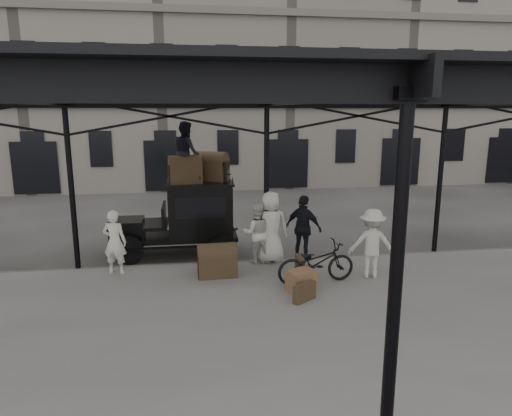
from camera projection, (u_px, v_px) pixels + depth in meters
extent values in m
plane|color=#383533|center=(280.00, 292.00, 10.76)|extent=(120.00, 120.00, 0.00)
cube|color=slate|center=(301.00, 328.00, 8.81)|extent=(28.00, 8.00, 0.15)
cylinder|color=black|center=(266.00, 188.00, 12.24)|extent=(0.14, 0.14, 4.30)
cylinder|color=black|center=(394.00, 313.00, 4.70)|extent=(0.14, 0.14, 4.30)
cube|color=black|center=(267.00, 99.00, 11.75)|extent=(22.00, 0.10, 0.45)
cube|color=black|center=(409.00, 79.00, 4.21)|extent=(22.00, 0.10, 0.45)
cube|color=black|center=(302.00, 84.00, 8.14)|extent=(22.50, 9.00, 0.08)
cube|color=silver|center=(302.00, 80.00, 8.12)|extent=(18.00, 7.00, 0.04)
cube|color=slate|center=(221.00, 61.00, 26.70)|extent=(64.00, 8.00, 14.00)
cylinder|color=black|center=(129.00, 251.00, 12.59)|extent=(0.80, 0.10, 0.80)
cylinder|color=black|center=(135.00, 237.00, 13.98)|extent=(0.80, 0.10, 0.80)
cylinder|color=black|center=(223.00, 247.00, 12.96)|extent=(0.80, 0.10, 0.80)
cylinder|color=black|center=(220.00, 233.00, 14.36)|extent=(0.80, 0.10, 0.80)
cube|color=black|center=(175.00, 237.00, 13.44)|extent=(3.60, 1.25, 0.12)
cube|color=black|center=(128.00, 229.00, 13.18)|extent=(0.90, 1.00, 0.55)
cube|color=black|center=(111.00, 229.00, 13.11)|extent=(0.06, 0.70, 0.55)
cube|color=black|center=(156.00, 224.00, 13.27)|extent=(0.70, 1.30, 0.10)
cube|color=black|center=(200.00, 209.00, 13.37)|extent=(1.80, 1.45, 1.55)
cube|color=black|center=(201.00, 208.00, 12.63)|extent=(1.40, 0.02, 0.60)
cube|color=black|center=(200.00, 182.00, 13.21)|extent=(1.90, 1.55, 0.06)
imported|color=silver|center=(115.00, 242.00, 11.41)|extent=(0.68, 0.54, 1.64)
imported|color=beige|center=(257.00, 233.00, 12.26)|extent=(0.87, 0.72, 1.65)
imported|color=beige|center=(271.00, 227.00, 12.28)|extent=(0.96, 0.64, 1.94)
imported|color=black|center=(304.00, 228.00, 12.42)|extent=(1.09, 1.04, 1.81)
imported|color=beige|center=(372.00, 243.00, 11.15)|extent=(1.22, 0.86, 1.72)
imported|color=black|center=(316.00, 262.00, 10.85)|extent=(1.97, 0.87, 1.00)
imported|color=black|center=(186.00, 152.00, 12.87)|extent=(0.88, 1.00, 1.73)
cube|color=#8E6241|center=(301.00, 281.00, 10.37)|extent=(0.72, 0.64, 0.50)
cube|color=#41341E|center=(300.00, 265.00, 11.49)|extent=(0.19, 0.61, 0.45)
cube|color=#41341E|center=(304.00, 292.00, 9.84)|extent=(0.58, 0.47, 0.40)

